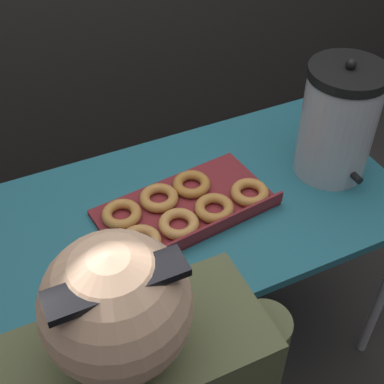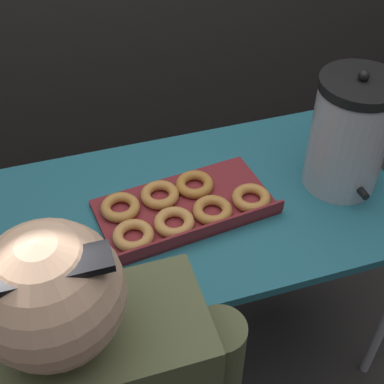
{
  "view_description": "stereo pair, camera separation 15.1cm",
  "coord_description": "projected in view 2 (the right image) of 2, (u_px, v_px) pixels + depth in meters",
  "views": [
    {
      "loc": [
        -0.48,
        -1.0,
        1.82
      ],
      "look_at": [
        -0.01,
        0.0,
        0.79
      ],
      "focal_mm": 50.0,
      "sensor_mm": 36.0,
      "label": 1
    },
    {
      "loc": [
        -0.34,
        -1.05,
        1.82
      ],
      "look_at": [
        -0.01,
        0.0,
        0.79
      ],
      "focal_mm": 50.0,
      "sensor_mm": 36.0,
      "label": 2
    }
  ],
  "objects": [
    {
      "name": "folding_table",
      "position": [
        195.0,
        219.0,
        1.59
      ],
      "size": [
        1.22,
        0.68,
        0.73
      ],
      "color": "#236675",
      "rests_on": "ground"
    },
    {
      "name": "donut_box",
      "position": [
        182.0,
        208.0,
        1.52
      ],
      "size": [
        0.52,
        0.32,
        0.05
      ],
      "rotation": [
        0.0,
        0.0,
        0.12
      ],
      "color": "maroon",
      "rests_on": "folding_table"
    },
    {
      "name": "cell_phone",
      "position": [
        81.0,
        289.0,
        1.33
      ],
      "size": [
        0.11,
        0.17,
        0.01
      ],
      "rotation": [
        0.0,
        0.0,
        0.22
      ],
      "color": "black",
      "rests_on": "folding_table"
    },
    {
      "name": "coffee_urn",
      "position": [
        349.0,
        134.0,
        1.52
      ],
      "size": [
        0.23,
        0.26,
        0.38
      ],
      "color": "#B7B7BC",
      "rests_on": "folding_table"
    },
    {
      "name": "ground_plane",
      "position": [
        194.0,
        341.0,
        2.06
      ],
      "size": [
        12.0,
        12.0,
        0.0
      ],
      "primitive_type": "plane",
      "color": "#2D2B28"
    }
  ]
}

